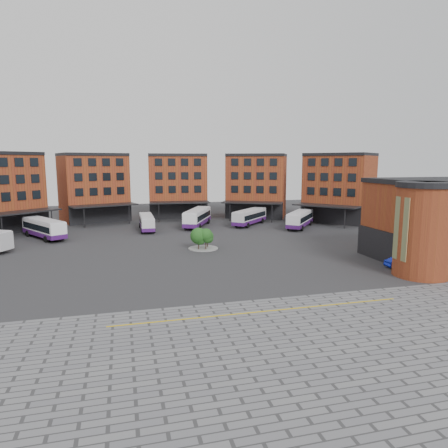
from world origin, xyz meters
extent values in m
plane|color=#28282B|center=(0.00, 0.00, 0.00)|extent=(160.00, 160.00, 0.00)
cube|color=slate|center=(2.00, -22.00, 0.01)|extent=(50.00, 22.00, 0.02)
cube|color=gold|center=(2.00, -14.00, 0.03)|extent=(26.00, 0.15, 0.02)
cube|color=black|center=(-28.20, 33.32, 2.00)|extent=(10.00, 9.07, 4.00)
cube|color=black|center=(-28.07, 33.17, 9.20)|extent=(8.60, 7.77, 8.00)
cube|color=black|center=(-26.63, 31.58, 4.00)|extent=(12.61, 11.97, 0.25)
cylinder|color=black|center=(-28.81, 27.19, 2.00)|extent=(0.20, 0.20, 4.00)
cylinder|color=black|center=(-22.05, 33.28, 2.00)|extent=(0.20, 0.20, 4.00)
cube|color=maroon|center=(-15.30, 46.44, 7.00)|extent=(15.55, 13.69, 14.00)
cube|color=black|center=(-13.72, 41.85, 2.00)|extent=(12.45, 4.71, 4.00)
cube|color=black|center=(-15.30, 46.44, 14.30)|extent=(15.65, 13.97, 0.60)
cube|color=black|center=(-13.66, 41.66, 9.20)|extent=(10.87, 3.87, 8.00)
cube|color=black|center=(-12.96, 39.63, 4.00)|extent=(13.72, 8.39, 0.25)
cylinder|color=black|center=(-16.67, 36.45, 2.00)|extent=(0.20, 0.20, 4.00)
cylinder|color=black|center=(-8.07, 39.41, 2.00)|extent=(0.20, 0.20, 4.00)
cube|color=maroon|center=(3.28, 48.89, 7.00)|extent=(13.67, 10.88, 14.00)
cube|color=black|center=(2.94, 44.05, 2.00)|extent=(13.00, 1.41, 4.00)
cube|color=black|center=(3.28, 48.89, 14.30)|extent=(13.69, 11.18, 0.60)
cube|color=black|center=(2.93, 43.85, 9.20)|extent=(11.42, 0.95, 8.00)
cube|color=black|center=(2.78, 41.70, 4.00)|extent=(13.28, 5.30, 0.25)
cylinder|color=black|center=(-1.89, 40.22, 2.00)|extent=(0.20, 0.20, 4.00)
cylinder|color=black|center=(7.19, 39.59, 2.00)|extent=(0.20, 0.20, 4.00)
cube|color=maroon|center=(21.34, 43.88, 7.00)|extent=(16.12, 14.81, 14.00)
cube|color=black|center=(19.14, 39.56, 2.00)|extent=(11.81, 6.35, 4.00)
cube|color=black|center=(21.34, 43.88, 14.30)|extent=(16.26, 15.08, 0.60)
cube|color=black|center=(19.04, 39.38, 9.20)|extent=(10.26, 5.33, 8.00)
cube|color=black|center=(18.07, 37.46, 4.00)|extent=(13.58, 9.82, 0.25)
cylinder|color=black|center=(13.20, 37.92, 2.00)|extent=(0.20, 0.20, 4.00)
cylinder|color=black|center=(21.31, 33.79, 2.00)|extent=(0.20, 0.20, 4.00)
cube|color=maroon|center=(36.00, 32.21, 7.00)|extent=(16.02, 16.39, 14.00)
cube|color=black|center=(32.29, 29.09, 2.00)|extent=(8.74, 10.28, 4.00)
cube|color=black|center=(36.00, 32.21, 14.30)|extent=(16.25, 16.58, 0.60)
cube|color=black|center=(32.14, 28.96, 9.20)|extent=(7.47, 8.86, 8.00)
cube|color=black|center=(30.49, 27.58, 4.00)|extent=(11.73, 12.79, 0.25)
cylinder|color=black|center=(26.19, 29.91, 2.00)|extent=(0.20, 0.20, 4.00)
cylinder|color=black|center=(32.03, 22.94, 2.00)|extent=(0.20, 0.20, 4.00)
cube|color=maroon|center=(30.00, -2.00, 5.00)|extent=(14.00, 12.00, 10.00)
cube|color=black|center=(30.00, -2.00, 10.30)|extent=(14.40, 12.40, 0.60)
cube|color=black|center=(22.90, -2.00, 2.00)|extent=(0.40, 12.00, 4.00)
cylinder|color=maroon|center=(23.00, -8.00, 5.00)|extent=(6.00, 6.00, 10.00)
cylinder|color=black|center=(23.00, -8.00, 10.30)|extent=(6.40, 6.40, 0.60)
cube|color=#D64619|center=(20.10, -8.00, 5.50)|extent=(0.12, 2.20, 7.00)
cylinder|color=gray|center=(2.00, 12.00, 0.06)|extent=(4.40, 4.40, 0.12)
cylinder|color=#332114|center=(1.20, 11.40, 0.74)|extent=(0.14, 0.14, 1.49)
sphere|color=#1F4416|center=(1.20, 11.40, 2.08)|extent=(2.42, 2.42, 2.42)
sphere|color=#1F4416|center=(1.40, 11.25, 1.64)|extent=(1.69, 1.69, 1.69)
cylinder|color=#332114|center=(2.80, 12.60, 0.62)|extent=(0.14, 0.14, 1.24)
sphere|color=#1F4416|center=(2.80, 12.60, 1.74)|extent=(1.80, 1.80, 1.80)
sphere|color=#1F4416|center=(3.00, 12.45, 1.37)|extent=(1.26, 1.26, 1.26)
cylinder|color=#332114|center=(2.20, 11.00, 0.79)|extent=(0.14, 0.14, 1.59)
sphere|color=#1F4416|center=(2.20, 11.00, 2.22)|extent=(1.97, 1.97, 1.97)
sphere|color=#1F4416|center=(2.40, 10.85, 1.75)|extent=(1.38, 1.38, 1.38)
cylinder|color=black|center=(-26.40, 17.57, 0.51)|extent=(1.04, 0.73, 1.01)
cube|color=white|center=(-22.32, 26.60, 1.87)|extent=(8.41, 11.20, 2.58)
cube|color=black|center=(-22.32, 26.60, 2.05)|extent=(7.96, 10.45, 1.00)
cube|color=silver|center=(-22.32, 26.60, 3.21)|extent=(8.07, 10.75, 0.13)
cube|color=black|center=(-25.35, 31.41, 2.11)|extent=(1.96, 1.30, 1.16)
cube|color=#441562|center=(-22.32, 26.60, 0.95)|extent=(8.46, 11.26, 0.74)
cylinder|color=black|center=(-25.41, 29.03, 0.53)|extent=(0.83, 1.06, 1.05)
cylinder|color=black|center=(-23.18, 30.44, 0.53)|extent=(0.83, 1.06, 1.05)
cylinder|color=black|center=(-21.45, 22.76, 0.53)|extent=(0.83, 1.06, 1.05)
cylinder|color=black|center=(-19.23, 24.17, 0.53)|extent=(0.83, 1.06, 1.05)
cube|color=silver|center=(-5.06, 30.53, 1.63)|extent=(2.32, 10.13, 2.26)
cube|color=black|center=(-5.06, 30.53, 1.80)|extent=(2.38, 9.32, 0.87)
cube|color=silver|center=(-5.06, 30.53, 2.81)|extent=(2.23, 9.73, 0.11)
cube|color=black|center=(-5.05, 35.49, 1.84)|extent=(1.96, 0.12, 1.01)
cube|color=#441562|center=(-5.06, 30.53, 0.83)|extent=(2.36, 10.17, 0.64)
cylinder|color=black|center=(-6.21, 33.77, 0.46)|extent=(0.28, 0.92, 0.92)
cylinder|color=black|center=(-3.90, 33.77, 0.46)|extent=(0.28, 0.92, 0.92)
cylinder|color=black|center=(-6.22, 27.29, 0.46)|extent=(0.28, 0.92, 0.92)
cylinder|color=black|center=(-3.92, 27.28, 0.46)|extent=(0.28, 0.92, 0.92)
cube|color=white|center=(5.00, 32.53, 1.97)|extent=(7.61, 12.28, 2.72)
cube|color=black|center=(5.00, 32.53, 2.17)|extent=(7.26, 11.42, 1.06)
cube|color=silver|center=(5.00, 32.53, 3.39)|extent=(7.31, 11.79, 0.13)
cube|color=black|center=(7.50, 38.00, 2.22)|extent=(2.20, 1.09, 1.22)
cube|color=#441562|center=(5.00, 32.53, 1.00)|extent=(7.67, 12.33, 0.78)
cylinder|color=black|center=(5.37, 36.67, 0.56)|extent=(0.77, 1.15, 1.11)
cylinder|color=black|center=(7.89, 35.51, 0.56)|extent=(0.77, 1.15, 1.11)
cylinder|color=black|center=(2.11, 29.55, 0.56)|extent=(0.77, 1.15, 1.11)
cylinder|color=black|center=(4.64, 28.39, 0.56)|extent=(0.77, 1.15, 1.11)
cube|color=silver|center=(15.63, 31.62, 1.81)|extent=(9.50, 9.99, 2.50)
cube|color=black|center=(15.63, 31.62, 1.99)|extent=(8.94, 9.37, 0.97)
cube|color=silver|center=(15.63, 31.62, 3.12)|extent=(9.12, 9.59, 0.12)
cube|color=black|center=(19.38, 35.67, 2.04)|extent=(1.68, 1.56, 1.12)
cube|color=#441562|center=(15.63, 31.62, 0.92)|extent=(9.56, 10.05, 0.72)
cylinder|color=black|center=(17.13, 35.13, 0.51)|extent=(0.92, 0.96, 1.02)
cylinder|color=black|center=(19.01, 33.39, 0.51)|extent=(0.92, 0.96, 1.02)
cylinder|color=black|center=(12.25, 29.84, 0.51)|extent=(0.92, 0.96, 1.02)
cylinder|color=black|center=(14.13, 28.11, 0.51)|extent=(0.92, 0.96, 1.02)
cube|color=white|center=(24.18, 26.10, 1.85)|extent=(9.18, 10.60, 2.56)
cube|color=black|center=(24.18, 26.10, 2.03)|extent=(8.66, 9.92, 0.99)
cube|color=silver|center=(24.18, 26.10, 3.18)|extent=(8.81, 10.18, 0.13)
cube|color=black|center=(27.69, 30.51, 2.09)|extent=(1.81, 1.47, 1.15)
cube|color=#441562|center=(24.18, 26.10, 0.94)|extent=(9.24, 10.66, 0.73)
cylinder|color=black|center=(25.44, 29.78, 0.52)|extent=(0.89, 1.01, 1.04)
cylinder|color=black|center=(27.49, 28.16, 0.52)|extent=(0.89, 1.01, 1.04)
cylinder|color=black|center=(20.87, 24.03, 0.52)|extent=(0.89, 1.01, 1.04)
cylinder|color=black|center=(22.92, 22.41, 0.52)|extent=(0.89, 1.01, 1.04)
imported|color=#0D1DB0|center=(23.26, -4.37, 0.63)|extent=(3.83, 1.36, 1.26)
camera|label=1|loc=(-9.42, -44.88, 12.77)|focal=32.00mm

